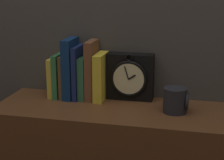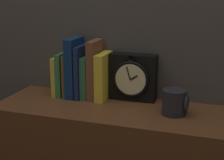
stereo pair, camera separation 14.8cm
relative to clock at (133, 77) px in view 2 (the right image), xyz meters
The scene contains 10 objects.
clock is the anchor object (origin of this frame).
book_slot0_yellow 0.33m from the clock, behind, with size 0.02×0.12×0.17m.
book_slot1_green 0.31m from the clock, behind, with size 0.02×0.13×0.19m.
book_slot2_brown 0.29m from the clock, behind, with size 0.01×0.12×0.19m.
book_slot3_navy 0.26m from the clock, behind, with size 0.04×0.13×0.26m.
book_slot4_navy 0.22m from the clock, behind, with size 0.02×0.13×0.23m.
book_slot5_green 0.20m from the clock, behind, with size 0.03×0.12×0.18m.
book_slot6_brown 0.17m from the clock, behind, with size 0.03×0.12×0.25m.
book_slot7_yellow 0.12m from the clock, 165.92° to the right, with size 0.04×0.13×0.20m.
mug 0.24m from the clock, 30.87° to the right, with size 0.10×0.09×0.10m.
Camera 2 is at (0.46, -1.35, 1.36)m, focal length 60.00 mm.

